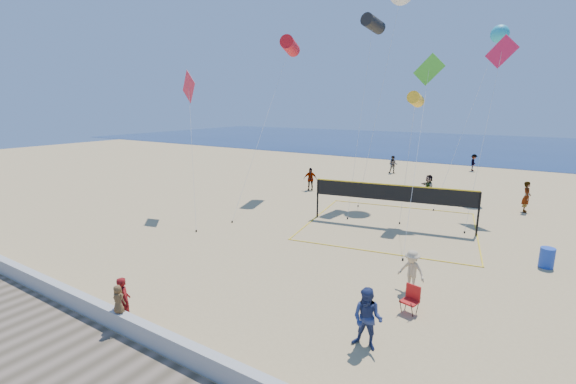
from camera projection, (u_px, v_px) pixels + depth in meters
The scene contains 22 objects.
ground at pixel (232, 303), 13.05m from camera, with size 120.00×120.00×0.00m, color tan.
ocean at pixel (475, 145), 64.15m from camera, with size 140.00×50.00×0.03m, color #10234E.
seawall at pixel (160, 340), 10.51m from camera, with size 32.00×0.30×0.60m, color #B1B1AC.
woman at pixel (124, 301), 11.65m from camera, with size 0.56×0.37×1.54m, color maroon.
toddler at pixel (118, 299), 11.25m from camera, with size 0.42×0.27×0.86m, color brown.
bystander_a at pixel (367, 319), 10.48m from camera, with size 0.86×0.67×1.77m, color navy.
bystander_b at pixel (411, 271), 13.77m from camera, with size 1.00×0.57×1.54m, color tan.
far_person_0 at pixel (310, 179), 30.14m from camera, with size 1.04×0.43×1.78m, color gray.
far_person_1 at pixel (428, 187), 27.48m from camera, with size 1.60×0.51×1.72m, color gray.
far_person_2 at pixel (526, 197), 23.94m from camera, with size 0.71×0.47×1.95m, color gray.
far_person_3 at pixel (393, 165), 37.61m from camera, with size 0.83×0.65×1.72m, color gray.
far_person_4 at pixel (474, 163), 38.94m from camera, with size 1.10×0.63×1.70m, color gray.
camp_chair at pixel (411, 298), 12.38m from camera, with size 0.59×0.70×1.02m.
trash_barrel at pixel (547, 258), 15.86m from camera, with size 0.56×0.56×0.84m, color #1B40B5.
volleyball_net at pixel (392, 198), 21.07m from camera, with size 10.13×10.01×2.35m.
kite_0 at pixel (290, 46), 27.55m from camera, with size 2.40×9.98×11.33m.
kite_1 at pixel (373, 24), 25.33m from camera, with size 1.71×6.83×12.35m.
kite_2 at pixel (416, 100), 21.12m from camera, with size 0.79×2.03×7.31m.
kite_3 at pixel (189, 92), 22.95m from camera, with size 4.27×3.61×8.59m.
kite_4 at pixel (428, 77), 21.34m from camera, with size 2.18×7.72×9.39m.
kite_5 at pixel (500, 59), 22.38m from camera, with size 1.82×5.91×10.54m.
kite_7 at pixel (500, 34), 26.93m from camera, with size 2.69×8.02×12.03m.
Camera 1 is at (7.96, -9.03, 6.58)m, focal length 24.00 mm.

